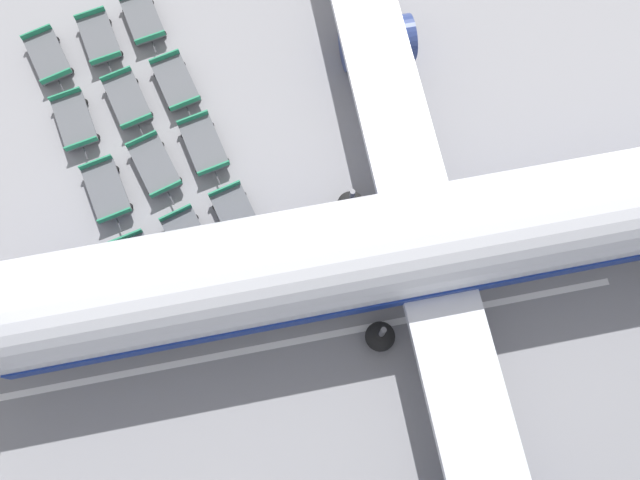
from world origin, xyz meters
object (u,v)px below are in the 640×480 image
at_px(baggage_dolly_row_near_col_c, 107,191).
at_px(baggage_dolly_row_mid_a_col_b, 128,100).
at_px(baggage_dolly_row_near_col_a, 48,57).
at_px(baggage_dolly_row_mid_a_col_a, 99,39).
at_px(baggage_dolly_row_mid_a_col_d, 190,242).
at_px(baggage_dolly_row_near_col_d, 137,267).
at_px(airplane, 457,236).
at_px(baggage_dolly_row_mid_b_col_a, 143,19).
at_px(baggage_dolly_row_mid_b_col_c, 204,145).
at_px(baggage_dolly_row_mid_a_col_c, 155,166).
at_px(baggage_dolly_row_near_col_b, 75,121).
at_px(baggage_dolly_row_mid_b_col_b, 176,83).
at_px(baggage_dolly_row_mid_b_col_d, 238,217).

bearing_deg(baggage_dolly_row_near_col_c, baggage_dolly_row_mid_a_col_b, 160.99).
distance_m(baggage_dolly_row_near_col_a, baggage_dolly_row_mid_a_col_a, 2.70).
relative_size(baggage_dolly_row_mid_a_col_b, baggage_dolly_row_mid_a_col_d, 1.00).
xyz_separation_m(baggage_dolly_row_near_col_d, baggage_dolly_row_mid_a_col_a, (-12.53, -0.26, 0.00)).
distance_m(airplane, baggage_dolly_row_near_col_d, 14.14).
bearing_deg(airplane, baggage_dolly_row_mid_b_col_a, -143.80).
bearing_deg(baggage_dolly_row_mid_b_col_c, baggage_dolly_row_near_col_a, -134.17).
xyz_separation_m(airplane, baggage_dolly_row_mid_a_col_c, (-7.33, -12.14, -2.73)).
relative_size(baggage_dolly_row_near_col_b, baggage_dolly_row_near_col_d, 1.00).
distance_m(baggage_dolly_row_mid_a_col_b, baggage_dolly_row_mid_b_col_a, 4.81).
bearing_deg(baggage_dolly_row_near_col_d, baggage_dolly_row_mid_a_col_a, -178.81).
distance_m(baggage_dolly_row_near_col_d, baggage_dolly_row_mid_a_col_b, 8.65).
bearing_deg(baggage_dolly_row_mid_a_col_c, baggage_dolly_row_mid_a_col_a, -167.26).
height_order(baggage_dolly_row_mid_b_col_a, baggage_dolly_row_mid_b_col_b, same).
relative_size(baggage_dolly_row_near_col_a, baggage_dolly_row_near_col_d, 1.00).
relative_size(baggage_dolly_row_near_col_d, baggage_dolly_row_mid_b_col_b, 1.00).
height_order(baggage_dolly_row_near_col_a, baggage_dolly_row_mid_a_col_d, same).
height_order(baggage_dolly_row_near_col_a, baggage_dolly_row_mid_b_col_a, same).
relative_size(baggage_dolly_row_near_col_a, baggage_dolly_row_mid_a_col_c, 1.00).
relative_size(baggage_dolly_row_mid_a_col_d, baggage_dolly_row_mid_b_col_b, 1.00).
bearing_deg(baggage_dolly_row_mid_a_col_c, baggage_dolly_row_mid_a_col_d, 13.64).
xyz_separation_m(baggage_dolly_row_near_col_a, baggage_dolly_row_mid_a_col_c, (7.22, 4.40, 0.00)).
height_order(baggage_dolly_row_near_col_a, baggage_dolly_row_mid_a_col_c, same).
distance_m(airplane, baggage_dolly_row_near_col_b, 19.06).
distance_m(baggage_dolly_row_mid_a_col_d, baggage_dolly_row_mid_b_col_c, 4.89).
height_order(baggage_dolly_row_near_col_a, baggage_dolly_row_near_col_d, same).
xyz_separation_m(baggage_dolly_row_mid_a_col_c, baggage_dolly_row_mid_b_col_d, (3.44, 3.35, 0.00)).
height_order(baggage_dolly_row_mid_a_col_a, baggage_dolly_row_mid_a_col_c, same).
bearing_deg(baggage_dolly_row_mid_a_col_a, baggage_dolly_row_mid_b_col_c, 30.34).
height_order(baggage_dolly_row_mid_a_col_a, baggage_dolly_row_mid_b_col_d, same).
bearing_deg(baggage_dolly_row_mid_a_col_b, baggage_dolly_row_mid_a_col_a, -166.35).
bearing_deg(baggage_dolly_row_mid_b_col_c, baggage_dolly_row_mid_a_col_c, -77.13).
bearing_deg(baggage_dolly_row_mid_b_col_a, baggage_dolly_row_mid_a_col_c, -3.97).
relative_size(baggage_dolly_row_mid_a_col_b, baggage_dolly_row_mid_b_col_c, 1.00).
bearing_deg(baggage_dolly_row_mid_b_col_d, baggage_dolly_row_mid_b_col_c, -167.38).
height_order(baggage_dolly_row_mid_a_col_c, baggage_dolly_row_mid_b_col_d, same).
xyz_separation_m(airplane, baggage_dolly_row_mid_a_col_b, (-11.18, -12.95, -2.73)).
relative_size(baggage_dolly_row_mid_a_col_a, baggage_dolly_row_mid_a_col_b, 1.00).
distance_m(baggage_dolly_row_near_col_d, baggage_dolly_row_mid_b_col_a, 13.40).
xyz_separation_m(baggage_dolly_row_near_col_c, baggage_dolly_row_mid_b_col_b, (-5.05, 4.06, 0.00)).
bearing_deg(baggage_dolly_row_near_col_c, baggage_dolly_row_mid_b_col_a, 162.08).
xyz_separation_m(baggage_dolly_row_near_col_d, baggage_dolly_row_mid_b_col_d, (-1.33, 4.84, 0.00)).
relative_size(airplane, baggage_dolly_row_near_col_b, 12.57).
bearing_deg(baggage_dolly_row_near_col_b, baggage_dolly_row_mid_b_col_d, 45.52).
distance_m(airplane, baggage_dolly_row_mid_b_col_b, 15.89).
xyz_separation_m(baggage_dolly_row_near_col_b, baggage_dolly_row_mid_a_col_d, (7.36, 4.46, 0.00)).
xyz_separation_m(baggage_dolly_row_near_col_a, baggage_dolly_row_mid_a_col_d, (11.33, 5.40, 0.00)).
xyz_separation_m(baggage_dolly_row_near_col_a, baggage_dolly_row_near_col_c, (7.98, 2.01, 0.00)).
bearing_deg(baggage_dolly_row_near_col_a, baggage_dolly_row_mid_b_col_d, 36.01).
bearing_deg(airplane, baggage_dolly_row_mid_b_col_d, -113.86).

